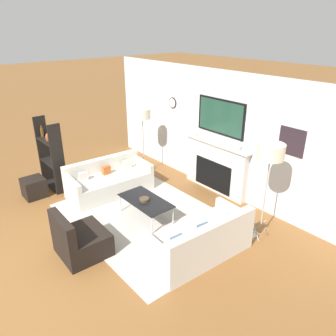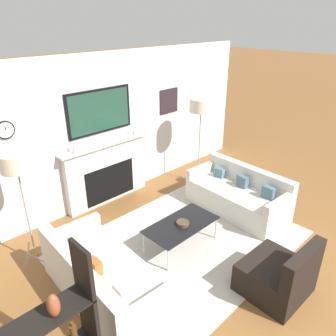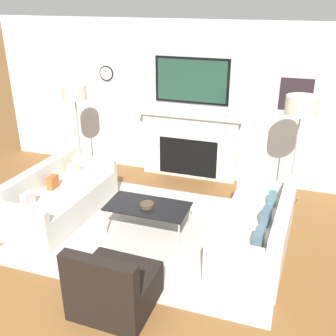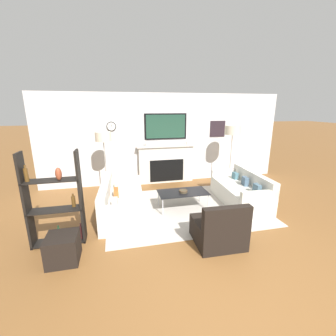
{
  "view_description": "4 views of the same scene",
  "coord_description": "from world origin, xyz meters",
  "px_view_note": "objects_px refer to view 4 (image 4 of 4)",
  "views": [
    {
      "loc": [
        4.52,
        -0.74,
        3.57
      ],
      "look_at": [
        0.12,
        2.94,
        1.02
      ],
      "focal_mm": 35.0,
      "sensor_mm": 36.0,
      "label": 1
    },
    {
      "loc": [
        -3.05,
        -0.26,
        3.23
      ],
      "look_at": [
        0.31,
        3.14,
        1.0
      ],
      "focal_mm": 35.0,
      "sensor_mm": 36.0,
      "label": 2
    },
    {
      "loc": [
        1.71,
        -1.87,
        3.07
      ],
      "look_at": [
        0.2,
        2.65,
        0.95
      ],
      "focal_mm": 42.0,
      "sensor_mm": 36.0,
      "label": 3
    },
    {
      "loc": [
        -1.48,
        -2.14,
        2.31
      ],
      "look_at": [
        -0.26,
        3.1,
        0.83
      ],
      "focal_mm": 24.0,
      "sensor_mm": 36.0,
      "label": 4
    }
  ],
  "objects_px": {
    "floor_lamp_left": "(103,138)",
    "shelf_unit": "(55,202)",
    "couch_right": "(241,192)",
    "decorative_bowl": "(183,191)",
    "coffee_table": "(183,193)",
    "ottoman": "(63,248)",
    "couch_left": "(121,203)",
    "floor_lamp_right": "(233,131)",
    "armchair": "(219,230)"
  },
  "relations": [
    {
      "from": "floor_lamp_left",
      "to": "shelf_unit",
      "type": "height_order",
      "value": "floor_lamp_left"
    },
    {
      "from": "shelf_unit",
      "to": "couch_right",
      "type": "bearing_deg",
      "value": 11.86
    },
    {
      "from": "decorative_bowl",
      "to": "shelf_unit",
      "type": "relative_size",
      "value": 0.12
    },
    {
      "from": "coffee_table",
      "to": "shelf_unit",
      "type": "height_order",
      "value": "shelf_unit"
    },
    {
      "from": "floor_lamp_left",
      "to": "ottoman",
      "type": "bearing_deg",
      "value": -102.54
    },
    {
      "from": "couch_left",
      "to": "floor_lamp_right",
      "type": "xyz_separation_m",
      "value": [
        3.24,
        1.22,
        1.37
      ]
    },
    {
      "from": "decorative_bowl",
      "to": "floor_lamp_left",
      "type": "distance_m",
      "value": 2.42
    },
    {
      "from": "coffee_table",
      "to": "floor_lamp_left",
      "type": "distance_m",
      "value": 2.43
    },
    {
      "from": "floor_lamp_right",
      "to": "coffee_table",
      "type": "bearing_deg",
      "value": -146.24
    },
    {
      "from": "coffee_table",
      "to": "floor_lamp_right",
      "type": "height_order",
      "value": "floor_lamp_right"
    },
    {
      "from": "couch_left",
      "to": "coffee_table",
      "type": "relative_size",
      "value": 1.66
    },
    {
      "from": "couch_left",
      "to": "shelf_unit",
      "type": "height_order",
      "value": "shelf_unit"
    },
    {
      "from": "armchair",
      "to": "shelf_unit",
      "type": "height_order",
      "value": "shelf_unit"
    },
    {
      "from": "couch_left",
      "to": "armchair",
      "type": "distance_m",
      "value": 2.19
    },
    {
      "from": "couch_left",
      "to": "decorative_bowl",
      "type": "distance_m",
      "value": 1.42
    },
    {
      "from": "coffee_table",
      "to": "shelf_unit",
      "type": "bearing_deg",
      "value": -161.25
    },
    {
      "from": "floor_lamp_left",
      "to": "floor_lamp_right",
      "type": "height_order",
      "value": "floor_lamp_right"
    },
    {
      "from": "decorative_bowl",
      "to": "armchair",
      "type": "bearing_deg",
      "value": -82.44
    },
    {
      "from": "armchair",
      "to": "ottoman",
      "type": "xyz_separation_m",
      "value": [
        -2.52,
        0.12,
        -0.05
      ]
    },
    {
      "from": "couch_right",
      "to": "floor_lamp_right",
      "type": "height_order",
      "value": "floor_lamp_right"
    },
    {
      "from": "ottoman",
      "to": "decorative_bowl",
      "type": "bearing_deg",
      "value": 30.15
    },
    {
      "from": "armchair",
      "to": "coffee_table",
      "type": "xyz_separation_m",
      "value": [
        -0.2,
        1.5,
        0.12
      ]
    },
    {
      "from": "decorative_bowl",
      "to": "floor_lamp_left",
      "type": "xyz_separation_m",
      "value": [
        -1.74,
        1.25,
        1.11
      ]
    },
    {
      "from": "floor_lamp_right",
      "to": "shelf_unit",
      "type": "bearing_deg",
      "value": -154.4
    },
    {
      "from": "armchair",
      "to": "ottoman",
      "type": "relative_size",
      "value": 1.78
    },
    {
      "from": "couch_right",
      "to": "ottoman",
      "type": "relative_size",
      "value": 3.98
    },
    {
      "from": "decorative_bowl",
      "to": "floor_lamp_right",
      "type": "xyz_separation_m",
      "value": [
        1.83,
        1.25,
        1.2
      ]
    },
    {
      "from": "couch_right",
      "to": "floor_lamp_left",
      "type": "bearing_deg",
      "value": 159.2
    },
    {
      "from": "couch_right",
      "to": "ottoman",
      "type": "distance_m",
      "value": 4.06
    },
    {
      "from": "couch_right",
      "to": "floor_lamp_left",
      "type": "relative_size",
      "value": 1.07
    },
    {
      "from": "decorative_bowl",
      "to": "shelf_unit",
      "type": "bearing_deg",
      "value": -161.89
    },
    {
      "from": "armchair",
      "to": "decorative_bowl",
      "type": "bearing_deg",
      "value": 97.56
    },
    {
      "from": "floor_lamp_left",
      "to": "shelf_unit",
      "type": "relative_size",
      "value": 1.04
    },
    {
      "from": "floor_lamp_right",
      "to": "shelf_unit",
      "type": "height_order",
      "value": "floor_lamp_right"
    },
    {
      "from": "shelf_unit",
      "to": "couch_left",
      "type": "bearing_deg",
      "value": 38.06
    },
    {
      "from": "floor_lamp_right",
      "to": "ottoman",
      "type": "distance_m",
      "value": 5.1
    },
    {
      "from": "coffee_table",
      "to": "decorative_bowl",
      "type": "distance_m",
      "value": 0.06
    },
    {
      "from": "armchair",
      "to": "floor_lamp_left",
      "type": "height_order",
      "value": "floor_lamp_left"
    },
    {
      "from": "couch_left",
      "to": "ottoman",
      "type": "height_order",
      "value": "couch_left"
    },
    {
      "from": "couch_left",
      "to": "coffee_table",
      "type": "distance_m",
      "value": 1.41
    },
    {
      "from": "shelf_unit",
      "to": "ottoman",
      "type": "distance_m",
      "value": 0.79
    },
    {
      "from": "couch_right",
      "to": "armchair",
      "type": "relative_size",
      "value": 2.23
    },
    {
      "from": "shelf_unit",
      "to": "armchair",
      "type": "bearing_deg",
      "value": -13.77
    },
    {
      "from": "armchair",
      "to": "floor_lamp_right",
      "type": "xyz_separation_m",
      "value": [
        1.63,
        2.72,
        1.37
      ]
    },
    {
      "from": "decorative_bowl",
      "to": "shelf_unit",
      "type": "distance_m",
      "value": 2.63
    },
    {
      "from": "decorative_bowl",
      "to": "ottoman",
      "type": "xyz_separation_m",
      "value": [
        -2.32,
        -1.35,
        -0.22
      ]
    },
    {
      "from": "floor_lamp_left",
      "to": "ottoman",
      "type": "xyz_separation_m",
      "value": [
        -0.58,
        -2.6,
        -1.33
      ]
    },
    {
      "from": "couch_right",
      "to": "decorative_bowl",
      "type": "height_order",
      "value": "couch_right"
    },
    {
      "from": "couch_left",
      "to": "decorative_bowl",
      "type": "relative_size",
      "value": 9.52
    },
    {
      "from": "floor_lamp_left",
      "to": "couch_left",
      "type": "bearing_deg",
      "value": -74.78
    }
  ]
}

